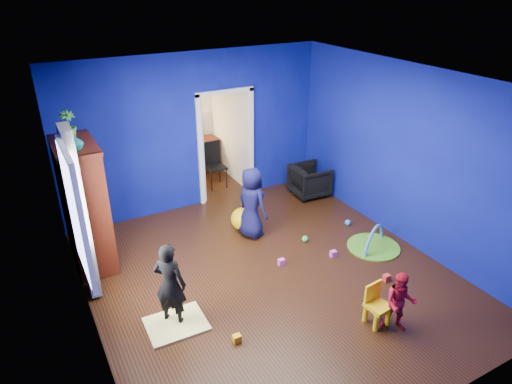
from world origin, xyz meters
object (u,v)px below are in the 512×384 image
tv_armoire (84,206)px  crt_tv (87,203)px  study_desk (198,155)px  folding_chair (215,166)px  kid_chair (378,307)px  armchair (310,181)px  toddler_red (400,302)px  play_mat (373,247)px  child_black (170,284)px  vase (75,142)px  hopper_ball (242,219)px  child_navy (252,203)px

tv_armoire → crt_tv: tv_armoire is taller
study_desk → folding_chair: folding_chair is taller
study_desk → kid_chair: bearing=-89.0°
armchair → kid_chair: armchair is taller
toddler_red → crt_tv: bearing=169.0°
tv_armoire → play_mat: bearing=-23.9°
kid_chair → folding_chair: folding_chair is taller
armchair → folding_chair: (-1.50, 1.28, 0.14)m
child_black → toddler_red: (2.44, -1.51, -0.17)m
armchair → toddler_red: 3.94m
vase → crt_tv: 1.09m
hopper_ball → child_navy: bearing=-78.7°
child_black → crt_tv: crt_tv is taller
armchair → study_desk: study_desk is taller
vase → crt_tv: size_ratio=0.31×
child_black → crt_tv: bearing=-28.3°
study_desk → folding_chair: size_ratio=0.96×
crt_tv → study_desk: (2.78, 2.56, -0.65)m
toddler_red → vase: vase is taller
toddler_red → child_navy: bearing=137.6°
crt_tv → play_mat: crt_tv is taller
tv_armoire → study_desk: tv_armoire is taller
kid_chair → study_desk: bearing=84.9°
child_navy → crt_tv: crt_tv is taller
study_desk → tv_armoire: bearing=-137.8°
folding_chair → vase: bearing=-146.0°
play_mat → folding_chair: (-1.30, 3.43, 0.45)m
armchair → crt_tv: 4.35m
crt_tv → child_black: bearing=-72.7°
vase → kid_chair: bearing=-44.9°
crt_tv → hopper_ball: 2.60m
child_navy → folding_chair: bearing=-23.8°
child_black → kid_chair: size_ratio=2.33×
child_navy → crt_tv: bearing=62.3°
child_black → hopper_ball: size_ratio=2.87×
armchair → crt_tv: crt_tv is taller
kid_chair → study_desk: 5.77m
child_black → play_mat: (3.49, 0.08, -0.57)m
armchair → folding_chair: bearing=53.0°
toddler_red → folding_chair: folding_chair is taller
tv_armoire → child_navy: bearing=-11.1°
hopper_ball → crt_tv: bearing=174.2°
tv_armoire → kid_chair: size_ratio=3.92×
toddler_red → play_mat: bearing=93.9°
armchair → folding_chair: 1.98m
child_black → hopper_ball: (1.87, 1.65, -0.38)m
hopper_ball → play_mat: bearing=-44.1°
hopper_ball → kid_chair: (0.42, -2.96, 0.05)m
armchair → child_black: child_black is taller
folding_chair → toddler_red: bearing=-87.2°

